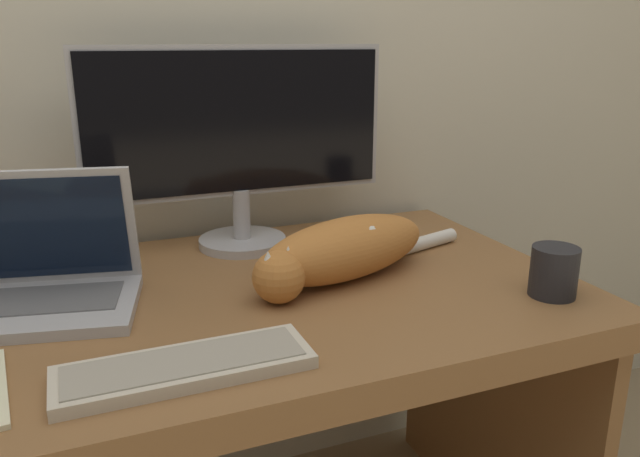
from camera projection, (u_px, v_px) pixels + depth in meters
wall_back at (168, 0)px, 1.44m from camera, size 6.40×0.06×2.60m
desk at (230, 369)px, 1.25m from camera, size 1.38×0.79×0.74m
monitor at (238, 138)px, 1.41m from camera, size 0.70×0.21×0.46m
laptop at (40, 282)px, 1.12m from camera, size 0.38×0.31×0.25m
external_keyboard at (185, 367)px, 0.91m from camera, size 0.37×0.12×0.02m
cat at (342, 249)px, 1.26m from camera, size 0.56×0.26×0.13m
coffee_mug at (554, 272)px, 1.18m from camera, size 0.09×0.09×0.10m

